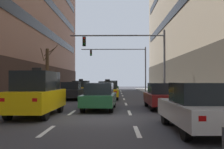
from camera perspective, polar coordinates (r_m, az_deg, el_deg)
name	(u,v)px	position (r m, az deg, el deg)	size (l,w,h in m)	color
ground_plane	(98,118)	(11.92, -3.19, -9.87)	(120.00, 120.00, 0.00)	#38383D
lane_stripe_l1_s3	(47,131)	(9.26, -14.60, -12.28)	(0.16, 2.00, 0.01)	silver
lane_stripe_l1_s4	(72,113)	(14.08, -9.07, -8.52)	(0.16, 2.00, 0.01)	silver
lane_stripe_l1_s5	(84,104)	(19.00, -6.42, -6.65)	(0.16, 2.00, 0.01)	silver
lane_stripe_l1_s6	(91,99)	(23.95, -4.87, -5.55)	(0.16, 2.00, 0.01)	silver
lane_stripe_l1_s7	(95,96)	(28.92, -3.86, -4.83)	(0.16, 2.00, 0.01)	silver
lane_stripe_l1_s8	(98,93)	(33.89, -3.14, -4.31)	(0.16, 2.00, 0.01)	silver
lane_stripe_l1_s9	(101,92)	(38.88, -2.61, -3.93)	(0.16, 2.00, 0.01)	silver
lane_stripe_l1_s10	(102,90)	(43.86, -2.20, -3.63)	(0.16, 2.00, 0.01)	silver
lane_stripe_l2_s3	(137,131)	(8.96, 5.71, -12.69)	(0.16, 2.00, 0.01)	silver
lane_stripe_l2_s4	(130,113)	(13.89, 3.99, -8.63)	(0.16, 2.00, 0.01)	silver
lane_stripe_l2_s5	(126,104)	(18.86, 3.19, -6.70)	(0.16, 2.00, 0.01)	silver
lane_stripe_l2_s6	(124,99)	(23.84, 2.72, -5.58)	(0.16, 2.00, 0.01)	silver
lane_stripe_l2_s7	(123,96)	(28.82, 2.42, -4.84)	(0.16, 2.00, 0.01)	silver
lane_stripe_l2_s8	(122,93)	(33.81, 2.21, -4.32)	(0.16, 2.00, 0.01)	silver
lane_stripe_l2_s9	(121,92)	(38.81, 2.05, -3.94)	(0.16, 2.00, 0.01)	silver
lane_stripe_l2_s10	(120,90)	(43.80, 1.93, -3.64)	(0.16, 2.00, 0.01)	silver
taxi_driving_0	(107,90)	(23.45, -1.04, -3.63)	(2.09, 4.57, 1.86)	black
taxi_driving_1	(37,94)	(13.05, -16.66, -4.21)	(1.98, 4.60, 2.40)	black
taxi_driving_2	(81,88)	(29.17, -6.99, -3.12)	(2.15, 4.70, 1.92)	black
car_driving_3	(111,87)	(33.71, -0.25, -2.88)	(2.03, 4.67, 1.74)	black
car_driving_4	(71,91)	(23.44, -9.18, -3.68)	(1.84, 4.34, 1.62)	black
car_driving_5	(100,97)	(15.09, -2.84, -5.03)	(2.00, 4.39, 1.62)	black
car_driving_6	(111,86)	(40.93, -0.26, -2.68)	(1.92, 4.40, 1.64)	black
car_parked_1	(198,107)	(9.26, 18.89, -7.08)	(2.01, 4.55, 1.69)	black
car_parked_2	(162,96)	(15.99, 11.19, -4.82)	(1.79, 4.28, 1.60)	black
traffic_signal_0	(135,51)	(22.51, 5.26, 5.30)	(8.49, 0.35, 6.13)	#4C4C51
traffic_signal_1	(126,60)	(36.90, 3.13, 3.32)	(9.49, 0.35, 6.51)	#4C4C51
street_tree_0	(47,72)	(25.36, -14.47, 0.58)	(1.65, 1.65, 5.16)	#4C3823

